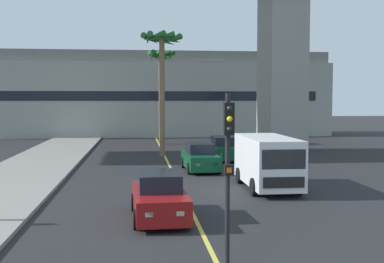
% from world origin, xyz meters
% --- Properties ---
extents(lane_stripe_center, '(0.14, 56.00, 0.01)m').
position_xyz_m(lane_stripe_center, '(0.00, 24.00, 0.00)').
color(lane_stripe_center, '#DBCC4C').
rests_on(lane_stripe_center, ground).
extents(pier_building_backdrop, '(38.43, 8.04, 9.18)m').
position_xyz_m(pier_building_backdrop, '(0.00, 52.14, 4.53)').
color(pier_building_backdrop, '#ADB2A8').
rests_on(pier_building_backdrop, ground).
extents(car_queue_front, '(1.94, 4.16, 1.56)m').
position_xyz_m(car_queue_front, '(1.61, 24.18, 0.72)').
color(car_queue_front, '#0C4728').
rests_on(car_queue_front, ground).
extents(car_queue_second, '(1.85, 4.11, 1.56)m').
position_xyz_m(car_queue_second, '(3.80, 28.85, 0.72)').
color(car_queue_second, '#0C4728').
rests_on(car_queue_second, ground).
extents(car_queue_third, '(1.95, 4.16, 1.56)m').
position_xyz_m(car_queue_third, '(-1.21, 13.19, 0.72)').
color(car_queue_third, maroon).
rests_on(car_queue_third, ground).
extents(delivery_van, '(2.19, 5.27, 2.36)m').
position_xyz_m(delivery_van, '(3.89, 18.17, 1.29)').
color(delivery_van, white).
rests_on(delivery_van, ground).
extents(traffic_light_median_near, '(0.24, 0.37, 4.20)m').
position_xyz_m(traffic_light_median_near, '(0.19, 8.03, 2.71)').
color(traffic_light_median_near, black).
rests_on(traffic_light_median_near, ground).
extents(palm_tree_near_median, '(3.02, 2.99, 8.81)m').
position_xyz_m(palm_tree_near_median, '(-0.17, 31.42, 7.15)').
color(palm_tree_near_median, brown).
rests_on(palm_tree_near_median, ground).
extents(palm_tree_mid_median, '(2.61, 2.63, 8.50)m').
position_xyz_m(palm_tree_mid_median, '(0.22, 40.76, 6.45)').
color(palm_tree_mid_median, brown).
rests_on(palm_tree_mid_median, ground).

